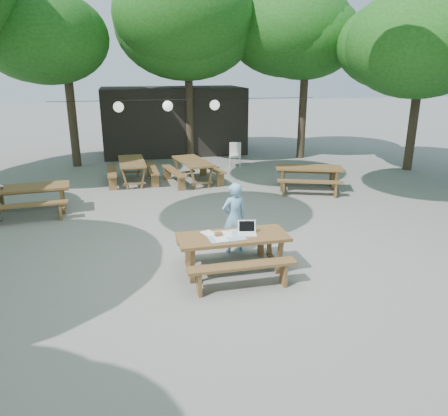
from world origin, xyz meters
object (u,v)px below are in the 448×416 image
Objects in this scene: main_picnic_table at (233,254)px; woman at (234,218)px; picnic_table_nw at (30,200)px; plastic_chair at (235,160)px.

woman reaches higher than main_picnic_table.
main_picnic_table is 1.06m from woman.
picnic_table_nw is 7.85m from plastic_chair.
woman reaches higher than plastic_chair.
picnic_table_nw is 5.72m from woman.
woman is at bearing -88.69° from plastic_chair.
main_picnic_table is 2.22× the size of plastic_chair.
main_picnic_table and picnic_table_nw have the same top height.
main_picnic_table is at bearing 60.89° from woman.
main_picnic_table is 9.05m from plastic_chair.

